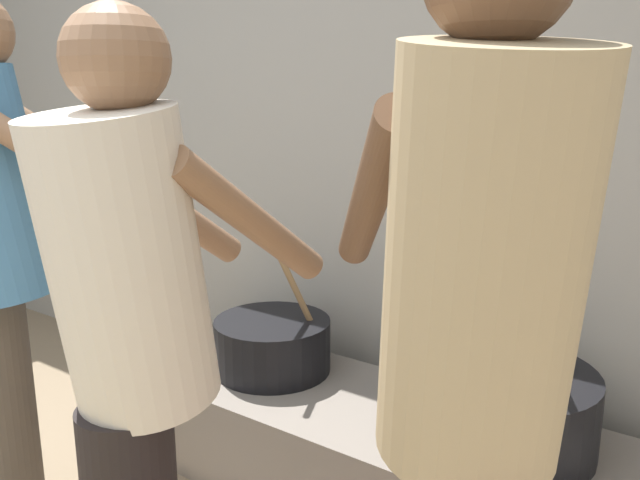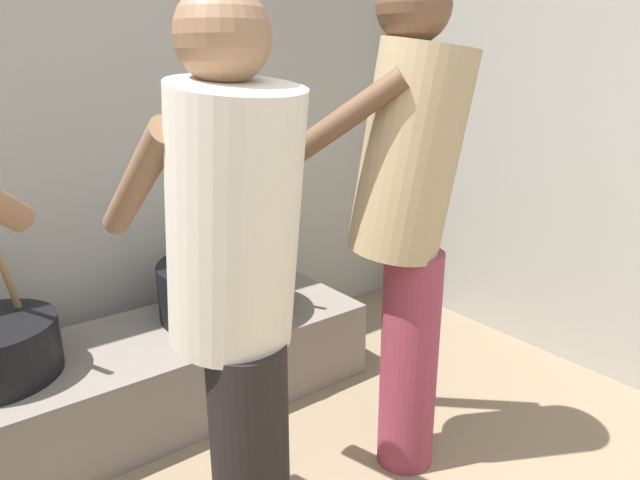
# 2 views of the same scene
# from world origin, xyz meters

# --- Properties ---
(block_enclosure_rear) EXTENTS (5.38, 0.20, 2.40)m
(block_enclosure_rear) POSITION_xyz_m (0.00, 2.21, 1.20)
(block_enclosure_rear) COLOR #9E998E
(block_enclosure_rear) RESTS_ON ground_plane
(hearth_ledge) EXTENTS (2.00, 0.60, 0.34)m
(hearth_ledge) POSITION_xyz_m (0.62, 1.69, 0.17)
(hearth_ledge) COLOR slate
(hearth_ledge) RESTS_ON ground_plane
(cooking_pot_main) EXTENTS (0.44, 0.44, 0.66)m
(cooking_pot_main) POSITION_xyz_m (0.17, 1.73, 0.45)
(cooking_pot_main) COLOR black
(cooking_pot_main) RESTS_ON hearth_ledge
(cooking_pot_secondary) EXTENTS (0.57, 0.57, 0.69)m
(cooking_pot_secondary) POSITION_xyz_m (1.07, 1.71, 0.46)
(cooking_pot_secondary) COLOR black
(cooking_pot_secondary) RESTS_ON hearth_ledge
(cook_in_cream_shirt) EXTENTS (0.35, 0.65, 1.55)m
(cook_in_cream_shirt) POSITION_xyz_m (0.61, 0.75, 0.89)
(cook_in_cream_shirt) COLOR black
(cook_in_cream_shirt) RESTS_ON ground_plane
(cook_in_tan_shirt) EXTENTS (0.68, 0.73, 1.67)m
(cook_in_tan_shirt) POSITION_xyz_m (1.30, 0.87, 0.96)
(cook_in_tan_shirt) COLOR #8C3347
(cook_in_tan_shirt) RESTS_ON ground_plane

